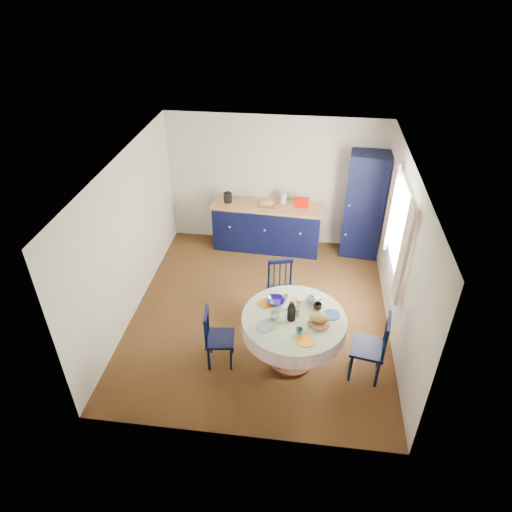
# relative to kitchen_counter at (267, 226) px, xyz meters

# --- Properties ---
(floor) EXTENTS (4.50, 4.50, 0.00)m
(floor) POSITION_rel_kitchen_counter_xyz_m (0.10, -1.96, -0.47)
(floor) COLOR black
(floor) RESTS_ON ground
(ceiling) EXTENTS (4.50, 4.50, 0.00)m
(ceiling) POSITION_rel_kitchen_counter_xyz_m (0.10, -1.96, 2.03)
(ceiling) COLOR white
(ceiling) RESTS_ON wall_back
(wall_back) EXTENTS (4.00, 0.02, 2.50)m
(wall_back) POSITION_rel_kitchen_counter_xyz_m (0.10, 0.29, 0.78)
(wall_back) COLOR beige
(wall_back) RESTS_ON floor
(wall_left) EXTENTS (0.02, 4.50, 2.50)m
(wall_left) POSITION_rel_kitchen_counter_xyz_m (-1.90, -1.96, 0.78)
(wall_left) COLOR beige
(wall_left) RESTS_ON floor
(wall_right) EXTENTS (0.02, 4.50, 2.50)m
(wall_right) POSITION_rel_kitchen_counter_xyz_m (2.10, -1.96, 0.78)
(wall_right) COLOR beige
(wall_right) RESTS_ON floor
(window) EXTENTS (0.10, 1.74, 1.45)m
(window) POSITION_rel_kitchen_counter_xyz_m (2.05, -1.66, 1.05)
(window) COLOR white
(window) RESTS_ON wall_right
(kitchen_counter) EXTENTS (2.09, 0.75, 1.16)m
(kitchen_counter) POSITION_rel_kitchen_counter_xyz_m (0.00, 0.00, 0.00)
(kitchen_counter) COLOR black
(kitchen_counter) RESTS_ON floor
(pantry_cabinet) EXTENTS (0.74, 0.57, 1.99)m
(pantry_cabinet) POSITION_rel_kitchen_counter_xyz_m (1.76, 0.04, 0.52)
(pantry_cabinet) COLOR black
(pantry_cabinet) RESTS_ON floor
(dining_table) EXTENTS (1.38, 1.38, 1.12)m
(dining_table) POSITION_rel_kitchen_counter_xyz_m (0.67, -2.96, 0.24)
(dining_table) COLOR brown
(dining_table) RESTS_ON floor
(chair_left) EXTENTS (0.43, 0.45, 0.90)m
(chair_left) POSITION_rel_kitchen_counter_xyz_m (-0.36, -3.06, -0.02)
(chair_left) COLOR black
(chair_left) RESTS_ON floor
(chair_far) EXTENTS (0.51, 0.50, 0.95)m
(chair_far) POSITION_rel_kitchen_counter_xyz_m (0.42, -1.96, 0.01)
(chair_far) COLOR black
(chair_far) RESTS_ON floor
(chair_right) EXTENTS (0.50, 0.52, 1.02)m
(chair_right) POSITION_rel_kitchen_counter_xyz_m (1.70, -3.04, 0.04)
(chair_right) COLOR black
(chair_right) RESTS_ON floor
(mug_a) EXTENTS (0.14, 0.14, 0.11)m
(mug_a) POSITION_rel_kitchen_counter_xyz_m (0.41, -3.01, 0.42)
(mug_a) COLOR silver
(mug_a) RESTS_ON dining_table
(mug_b) EXTENTS (0.09, 0.09, 0.09)m
(mug_b) POSITION_rel_kitchen_counter_xyz_m (0.74, -3.26, 0.41)
(mug_b) COLOR #27675A
(mug_b) RESTS_ON dining_table
(mug_c) EXTENTS (0.12, 0.12, 0.10)m
(mug_c) POSITION_rel_kitchen_counter_xyz_m (0.96, -2.76, 0.41)
(mug_c) COLOR black
(mug_c) RESTS_ON dining_table
(mug_d) EXTENTS (0.09, 0.09, 0.09)m
(mug_d) POSITION_rel_kitchen_counter_xyz_m (0.52, -2.62, 0.41)
(mug_d) COLOR silver
(mug_d) RESTS_ON dining_table
(cobalt_bowl) EXTENTS (0.25, 0.25, 0.06)m
(cobalt_bowl) POSITION_rel_kitchen_counter_xyz_m (0.40, -2.69, 0.40)
(cobalt_bowl) COLOR navy
(cobalt_bowl) RESTS_ON dining_table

